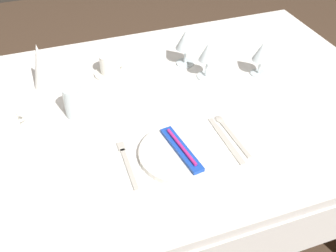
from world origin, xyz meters
name	(u,v)px	position (x,y,z in m)	size (l,w,h in m)	color
ground_plane	(151,235)	(0.00, 0.00, 0.00)	(6.00, 6.00, 0.00)	#4C3828
dining_table	(147,127)	(0.00, 0.00, 0.66)	(1.80, 1.11, 0.74)	white
dinner_plate	(181,153)	(0.04, -0.25, 0.75)	(0.26, 0.26, 0.02)	white
toothbrush_package	(181,149)	(0.04, -0.25, 0.77)	(0.06, 0.21, 0.02)	blue
fork_outer	(127,163)	(-0.13, -0.23, 0.74)	(0.02, 0.20, 0.00)	beige
dinner_knife	(226,141)	(0.19, -0.24, 0.74)	(0.02, 0.23, 0.00)	beige
spoon_soup	(228,130)	(0.22, -0.20, 0.74)	(0.03, 0.22, 0.01)	beige
saucer_left	(111,73)	(-0.06, 0.26, 0.74)	(0.13, 0.13, 0.01)	white
coffee_cup_left	(110,64)	(-0.06, 0.26, 0.79)	(0.10, 0.07, 0.07)	white
saucer_right	(7,129)	(-0.46, 0.04, 0.74)	(0.14, 0.14, 0.01)	white
coffee_cup_right	(5,120)	(-0.46, 0.04, 0.78)	(0.11, 0.09, 0.06)	white
wine_glass_centre	(208,54)	(0.28, 0.12, 0.84)	(0.07, 0.07, 0.14)	silver
wine_glass_left	(262,53)	(0.48, 0.07, 0.83)	(0.07, 0.07, 0.13)	silver
wine_glass_right	(186,41)	(0.24, 0.23, 0.84)	(0.08, 0.08, 0.15)	silver
drink_tumbler	(75,104)	(-0.23, 0.05, 0.79)	(0.07, 0.07, 0.11)	silver
napkin_folded	(41,66)	(-0.31, 0.26, 0.83)	(0.08, 0.08, 0.17)	white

